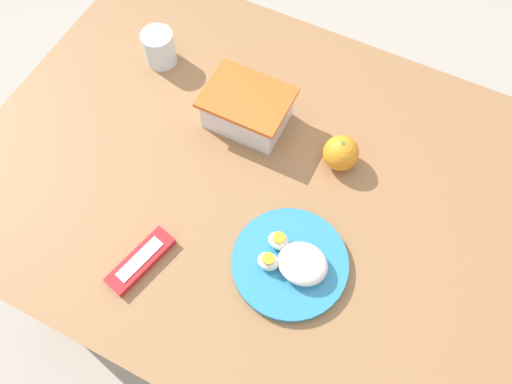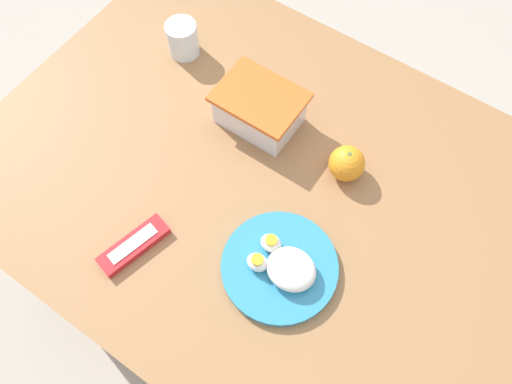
{
  "view_description": "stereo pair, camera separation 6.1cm",
  "coord_description": "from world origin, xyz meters",
  "px_view_note": "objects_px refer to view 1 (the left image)",
  "views": [
    {
      "loc": [
        0.21,
        -0.44,
        1.64
      ],
      "look_at": [
        0.01,
        -0.05,
        0.74
      ],
      "focal_mm": 35.0,
      "sensor_mm": 36.0,
      "label": 1
    },
    {
      "loc": [
        0.26,
        -0.41,
        1.64
      ],
      "look_at": [
        0.01,
        -0.05,
        0.74
      ],
      "focal_mm": 35.0,
      "sensor_mm": 36.0,
      "label": 2
    }
  ],
  "objects_px": {
    "orange_fruit": "(341,153)",
    "drinking_glass": "(159,48)",
    "candy_bar": "(141,261)",
    "rice_plate": "(292,262)",
    "food_container": "(247,110)"
  },
  "relations": [
    {
      "from": "orange_fruit",
      "to": "drinking_glass",
      "type": "distance_m",
      "value": 0.49
    },
    {
      "from": "candy_bar",
      "to": "orange_fruit",
      "type": "bearing_deg",
      "value": 55.85
    },
    {
      "from": "drinking_glass",
      "to": "candy_bar",
      "type": "bearing_deg",
      "value": -63.29
    },
    {
      "from": "candy_bar",
      "to": "drinking_glass",
      "type": "relative_size",
      "value": 1.85
    },
    {
      "from": "rice_plate",
      "to": "candy_bar",
      "type": "bearing_deg",
      "value": -154.71
    },
    {
      "from": "candy_bar",
      "to": "drinking_glass",
      "type": "xyz_separation_m",
      "value": [
        -0.23,
        0.45,
        0.03
      ]
    },
    {
      "from": "candy_bar",
      "to": "rice_plate",
      "type": "bearing_deg",
      "value": 25.29
    },
    {
      "from": "candy_bar",
      "to": "food_container",
      "type": "bearing_deg",
      "value": 84.94
    },
    {
      "from": "candy_bar",
      "to": "drinking_glass",
      "type": "distance_m",
      "value": 0.51
    },
    {
      "from": "food_container",
      "to": "orange_fruit",
      "type": "relative_size",
      "value": 2.42
    },
    {
      "from": "orange_fruit",
      "to": "drinking_glass",
      "type": "xyz_separation_m",
      "value": [
        -0.48,
        0.07,
        0.0
      ]
    },
    {
      "from": "food_container",
      "to": "orange_fruit",
      "type": "height_order",
      "value": "food_container"
    },
    {
      "from": "food_container",
      "to": "rice_plate",
      "type": "xyz_separation_m",
      "value": [
        0.23,
        -0.26,
        -0.02
      ]
    },
    {
      "from": "food_container",
      "to": "rice_plate",
      "type": "distance_m",
      "value": 0.35
    },
    {
      "from": "drinking_glass",
      "to": "rice_plate",
      "type": "bearing_deg",
      "value": -33.75
    }
  ]
}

